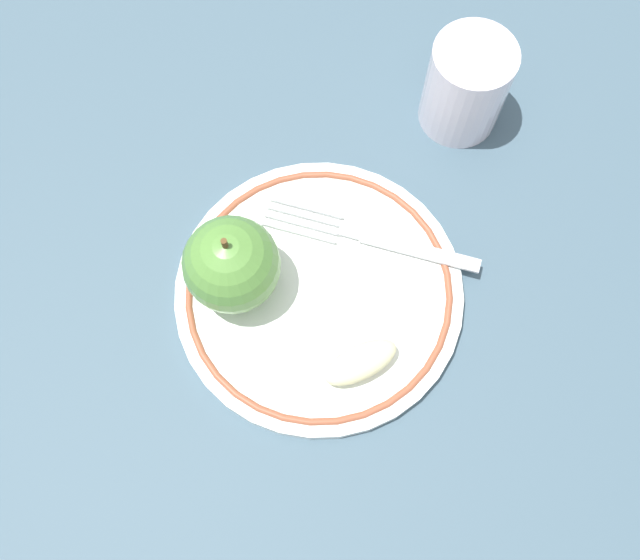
# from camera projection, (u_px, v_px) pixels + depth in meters

# --- Properties ---
(ground_plane) EXTENTS (2.00, 2.00, 0.00)m
(ground_plane) POSITION_uv_depth(u_px,v_px,m) (330.00, 300.00, 0.61)
(ground_plane) COLOR #3F5665
(plate) EXTENTS (0.24, 0.24, 0.01)m
(plate) POSITION_uv_depth(u_px,v_px,m) (320.00, 291.00, 0.60)
(plate) COLOR white
(plate) RESTS_ON ground_plane
(apple_red_whole) EXTENTS (0.08, 0.08, 0.09)m
(apple_red_whole) POSITION_uv_depth(u_px,v_px,m) (232.00, 265.00, 0.56)
(apple_red_whole) COLOR #538739
(apple_red_whole) RESTS_ON plate
(apple_slice_front) EXTENTS (0.07, 0.06, 0.02)m
(apple_slice_front) POSITION_uv_depth(u_px,v_px,m) (360.00, 362.00, 0.56)
(apple_slice_front) COLOR beige
(apple_slice_front) RESTS_ON plate
(fork) EXTENTS (0.05, 0.19, 0.00)m
(fork) POSITION_uv_depth(u_px,v_px,m) (377.00, 240.00, 0.61)
(fork) COLOR silver
(fork) RESTS_ON plate
(drinking_glass) EXTENTS (0.07, 0.07, 0.09)m
(drinking_glass) POSITION_uv_depth(u_px,v_px,m) (466.00, 86.00, 0.62)
(drinking_glass) COLOR white
(drinking_glass) RESTS_ON ground_plane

